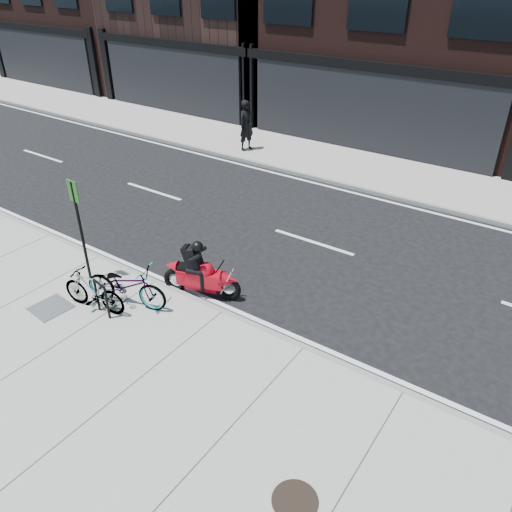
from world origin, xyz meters
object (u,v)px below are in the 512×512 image
Objects in this scene: bike_rack at (101,296)px; bicycle_front at (126,285)px; manhole_cover at (295,501)px; utility_grate at (51,308)px; pedestrian at (247,125)px; bicycle_rear at (93,291)px; motorcycle at (204,274)px; sign_post at (79,222)px.

bike_rack is 0.42× the size of bicycle_front.
manhole_cover is 6.67m from utility_grate.
utility_grate is (-1.11, -0.53, -0.46)m from bike_rack.
pedestrian is (-3.71, 10.32, 0.49)m from bike_rack.
motorcycle reaches higher than bicycle_rear.
pedestrian is (-3.42, 10.29, 0.49)m from bicycle_rear.
pedestrian is at bearing 106.37° from sign_post.
motorcycle is 2.39× the size of utility_grate.
bicycle_rear is 2.35× the size of manhole_cover.
bicycle_front is at bearing -4.98° from sign_post.
bike_rack is 1.85m from sign_post.
bicycle_front is at bearing 73.57° from bike_rack.
bike_rack is at bearing -25.86° from sign_post.
bike_rack is at bearing 166.25° from manhole_cover.
bicycle_rear is (-0.44, -0.51, -0.03)m from bicycle_front.
motorcycle is (1.20, 1.88, -0.03)m from bike_rack.
bicycle_rear is at bearing 166.65° from manhole_cover.
sign_post is (-1.37, 0.74, 1.00)m from bike_rack.
sign_post is at bearing -134.07° from bicycle_rear.
pedestrian reaches higher than utility_grate.
pedestrian is at bearing 101.32° from motorcycle.
bicycle_rear is 0.81× the size of pedestrian.
sign_post is (-2.57, -1.14, 1.03)m from motorcycle.
bicycle_front is at bearing 128.60° from bicycle_rear.
pedestrian is at bearing 109.77° from bike_rack.
pedestrian reaches higher than bicycle_rear.
manhole_cover is at bearing -126.04° from bicycle_front.
bicycle_rear is at bearing 174.72° from bike_rack.
sign_post is (-6.87, 2.09, 1.45)m from manhole_cover.
bicycle_rear is 5.97m from manhole_cover.
sign_post reaches higher than bicycle_rear.
bicycle_front is 10.52m from pedestrian.
manhole_cover is at bearing -129.30° from pedestrian.
manhole_cover is at bearing -13.75° from bike_rack.
motorcycle is at bearing 26.49° from sign_post.
pedestrian is 2.55× the size of utility_grate.
pedestrian is 2.89× the size of manhole_cover.
bicycle_front reaches higher than bicycle_rear.
sign_post is at bearing 65.78° from bicycle_front.
bicycle_rear is at bearing -30.81° from sign_post.
bicycle_rear is 2.38m from motorcycle.
bicycle_rear is 1.64m from sign_post.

